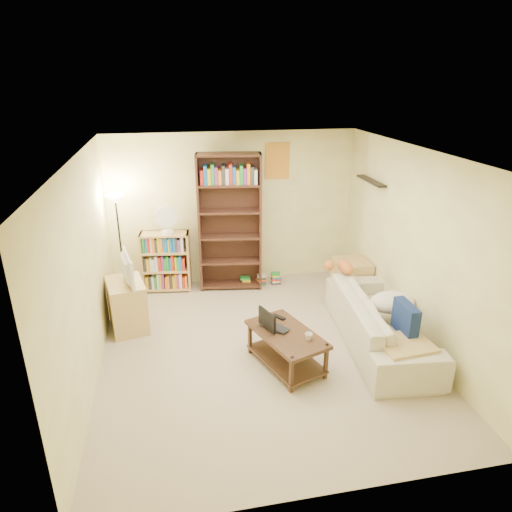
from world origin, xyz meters
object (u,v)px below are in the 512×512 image
at_px(television, 123,269).
at_px(end_cabinet, 403,361).
at_px(coffee_table, 286,344).
at_px(laptop, 277,325).
at_px(sofa, 380,321).
at_px(tabby_cat, 342,266).
at_px(tall_bookshelf, 230,220).
at_px(desk_fan, 166,219).
at_px(short_bookshelf, 166,262).
at_px(mug, 309,337).
at_px(side_table, 351,278).
at_px(floor_lamp, 117,218).
at_px(tv_stand, 127,305).

relative_size(television, end_cabinet, 1.19).
height_order(coffee_table, laptop, laptop).
distance_m(coffee_table, end_cabinet, 1.35).
height_order(sofa, television, television).
height_order(tabby_cat, end_cabinet, tabby_cat).
xyz_separation_m(tall_bookshelf, desk_fan, (-0.99, 0.05, 0.05)).
relative_size(television, short_bookshelf, 0.72).
bearing_deg(desk_fan, television, -118.94).
relative_size(television, tall_bookshelf, 0.32).
distance_m(mug, side_table, 2.25).
bearing_deg(mug, floor_lamp, 133.13).
relative_size(laptop, tv_stand, 0.62).
relative_size(tabby_cat, laptop, 1.19).
height_order(tabby_cat, coffee_table, tabby_cat).
bearing_deg(short_bookshelf, end_cabinet, -41.13).
relative_size(coffee_table, mug, 9.49).
bearing_deg(side_table, coffee_table, -132.29).
distance_m(coffee_table, laptop, 0.24).
bearing_deg(tabby_cat, short_bookshelf, 152.70).
relative_size(tabby_cat, television, 0.74).
bearing_deg(floor_lamp, tabby_cat, -18.45).
xyz_separation_m(desk_fan, end_cabinet, (2.57, -2.91, -0.97)).
distance_m(sofa, mug, 1.21).
bearing_deg(laptop, tv_stand, 17.87).
height_order(desk_fan, floor_lamp, floor_lamp).
relative_size(tall_bookshelf, end_cabinet, 3.73).
relative_size(mug, desk_fan, 0.27).
height_order(mug, tv_stand, tv_stand).
xyz_separation_m(television, desk_fan, (0.61, 1.10, 0.32)).
bearing_deg(mug, short_bookshelf, 121.13).
bearing_deg(floor_lamp, television, -83.69).
xyz_separation_m(tv_stand, television, (0.00, 0.00, 0.55)).
relative_size(tabby_cat, desk_fan, 1.15).
height_order(sofa, short_bookshelf, short_bookshelf).
relative_size(laptop, desk_fan, 0.96).
bearing_deg(short_bookshelf, tabby_cat, -20.07).
bearing_deg(coffee_table, desk_fan, 99.17).
height_order(tabby_cat, television, television).
xyz_separation_m(mug, television, (-2.14, 1.48, 0.40)).
distance_m(floor_lamp, end_cabinet, 4.39).
height_order(television, side_table, television).
bearing_deg(desk_fan, floor_lamp, -164.81).
bearing_deg(floor_lamp, tall_bookshelf, 4.73).
relative_size(sofa, desk_fan, 5.13).
height_order(short_bookshelf, floor_lamp, floor_lamp).
relative_size(mug, side_table, 0.21).
distance_m(tabby_cat, mug, 1.64).
bearing_deg(end_cabinet, sofa, 84.49).
distance_m(desk_fan, side_table, 3.05).
bearing_deg(laptop, television, 17.87).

